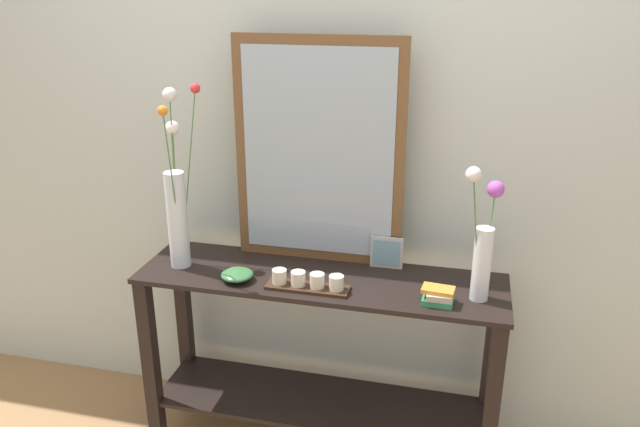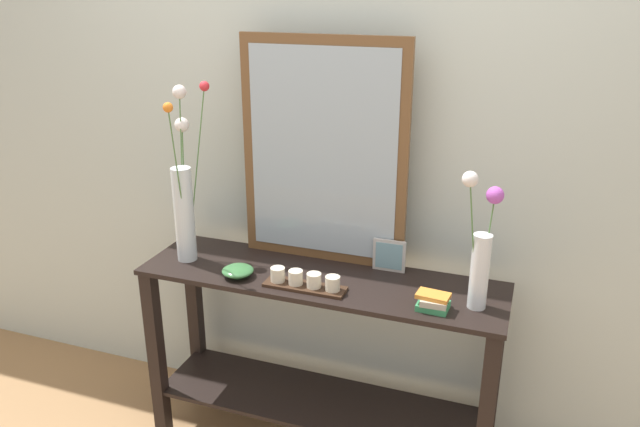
% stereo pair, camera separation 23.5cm
% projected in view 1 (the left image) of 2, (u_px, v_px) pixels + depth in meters
% --- Properties ---
extents(wall_back, '(6.40, 0.08, 2.70)m').
position_uv_depth(wall_back, '(338.00, 128.00, 2.55)').
color(wall_back, beige).
rests_on(wall_back, ground).
extents(console_table, '(1.45, 0.41, 0.83)m').
position_uv_depth(console_table, '(320.00, 346.00, 2.56)').
color(console_table, black).
rests_on(console_table, ground).
extents(mirror_leaning, '(0.68, 0.03, 0.91)m').
position_uv_depth(mirror_leaning, '(318.00, 153.00, 2.45)').
color(mirror_leaning, brown).
rests_on(mirror_leaning, console_table).
extents(tall_vase_left, '(0.14, 0.26, 0.72)m').
position_uv_depth(tall_vase_left, '(177.00, 202.00, 2.46)').
color(tall_vase_left, silver).
rests_on(tall_vase_left, console_table).
extents(vase_right, '(0.14, 0.13, 0.51)m').
position_uv_depth(vase_right, '(483.00, 246.00, 2.20)').
color(vase_right, silver).
rests_on(vase_right, console_table).
extents(candle_tray, '(0.32, 0.09, 0.07)m').
position_uv_depth(candle_tray, '(308.00, 282.00, 2.34)').
color(candle_tray, '#382316').
rests_on(candle_tray, console_table).
extents(picture_frame_small, '(0.13, 0.01, 0.13)m').
position_uv_depth(picture_frame_small, '(387.00, 253.00, 2.50)').
color(picture_frame_small, '#B7B2AD').
rests_on(picture_frame_small, console_table).
extents(decorative_bowl, '(0.13, 0.13, 0.04)m').
position_uv_depth(decorative_bowl, '(237.00, 275.00, 2.40)').
color(decorative_bowl, '#38703D').
rests_on(decorative_bowl, console_table).
extents(book_stack, '(0.12, 0.10, 0.06)m').
position_uv_depth(book_stack, '(438.00, 296.00, 2.23)').
color(book_stack, '#388E56').
rests_on(book_stack, console_table).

